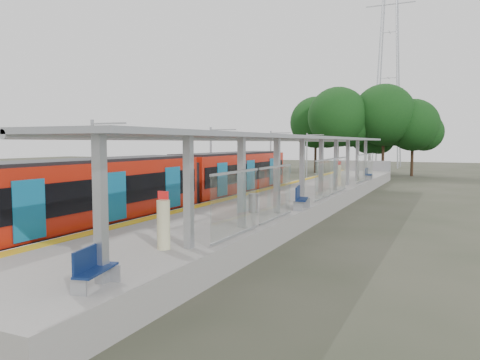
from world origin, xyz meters
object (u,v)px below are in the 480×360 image
at_px(litter_bin, 253,203).
at_px(bench_near, 93,266).
at_px(bench_far, 368,173).
at_px(info_pillar_far, 338,175).
at_px(info_pillar_near, 163,224).
at_px(bench_mid, 300,197).
at_px(train, 179,183).

bearing_deg(litter_bin, bench_near, -84.48).
distance_m(bench_far, info_pillar_far, 6.46).
relative_size(bench_near, info_pillar_near, 0.81).
relative_size(info_pillar_near, litter_bin, 1.99).
distance_m(bench_mid, bench_far, 20.10).
bearing_deg(train, bench_far, 70.48).
relative_size(bench_near, info_pillar_far, 0.79).
height_order(train, info_pillar_near, train).
bearing_deg(bench_mid, info_pillar_far, 83.30).
bearing_deg(bench_far, info_pillar_far, -103.79).
height_order(info_pillar_near, info_pillar_far, info_pillar_far).
xyz_separation_m(bench_near, litter_bin, (-1.17, 12.10, -0.05)).
relative_size(bench_far, info_pillar_far, 0.85).
relative_size(train, litter_bin, 30.27).
height_order(train, bench_mid, train).
bearing_deg(bench_far, bench_near, -93.85).
xyz_separation_m(train, bench_near, (6.61, -14.20, -0.55)).
xyz_separation_m(info_pillar_near, info_pillar_far, (0.04, 23.95, 0.02)).
bearing_deg(bench_far, train, -112.55).
bearing_deg(bench_far, bench_mid, -93.04).
xyz_separation_m(bench_near, bench_mid, (0.49, 14.14, 0.09)).
bearing_deg(train, info_pillar_far, 66.70).
height_order(train, bench_far, train).
bearing_deg(bench_mid, bench_far, 78.30).
distance_m(train, litter_bin, 5.86).
bearing_deg(info_pillar_near, info_pillar_far, 89.97).
height_order(bench_near, bench_far, bench_far).
relative_size(bench_mid, litter_bin, 1.90).
bearing_deg(bench_near, bench_far, 75.91).
height_order(bench_near, info_pillar_far, info_pillar_far).
bearing_deg(litter_bin, bench_far, 85.70).
distance_m(bench_near, info_pillar_near, 4.04).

